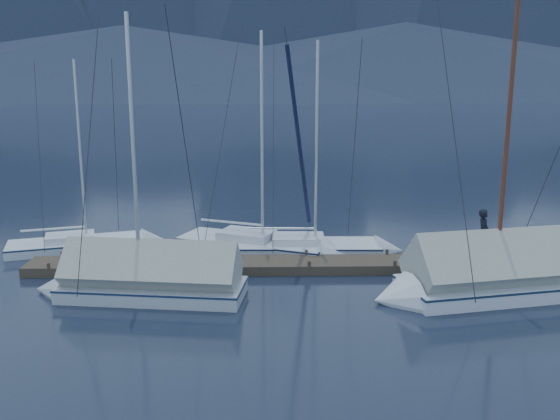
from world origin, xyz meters
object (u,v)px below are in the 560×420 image
(sailboat_open_mid, at_px, (274,248))
(person, at_px, (483,233))
(sailboat_open_left, at_px, (98,244))
(sailboat_covered_far, at_px, (136,282))
(sailboat_open_right, at_px, (327,249))
(sailboat_covered_near, at_px, (491,279))

(sailboat_open_mid, bearing_deg, person, -13.48)
(sailboat_open_left, xyz_separation_m, person, (14.80, -2.62, 1.07))
(sailboat_open_left, distance_m, sailboat_covered_far, 6.29)
(sailboat_open_right, xyz_separation_m, person, (5.55, -1.64, 1.06))
(sailboat_open_left, xyz_separation_m, sailboat_open_right, (9.25, -0.98, 0.01))
(sailboat_open_left, distance_m, person, 15.07)
(sailboat_open_left, height_order, person, sailboat_open_left)
(sailboat_open_left, distance_m, sailboat_covered_near, 15.11)
(sailboat_open_mid, xyz_separation_m, sailboat_open_right, (2.09, -0.19, -0.01))
(sailboat_open_left, height_order, sailboat_open_mid, sailboat_open_mid)
(sailboat_covered_far, bearing_deg, sailboat_open_mid, 47.80)
(sailboat_open_left, relative_size, sailboat_covered_near, 0.80)
(sailboat_open_left, relative_size, sailboat_open_right, 0.92)
(sailboat_covered_far, xyz_separation_m, person, (12.04, 3.02, 0.76))
(sailboat_covered_near, bearing_deg, person, 75.01)
(sailboat_open_mid, bearing_deg, sailboat_open_right, -5.23)
(sailboat_open_left, bearing_deg, sailboat_covered_far, -63.92)
(sailboat_covered_far, bearing_deg, sailboat_open_right, 35.69)
(sailboat_open_left, distance_m, sailboat_open_right, 9.30)
(sailboat_covered_near, bearing_deg, sailboat_covered_far, 179.31)
(sailboat_covered_near, bearing_deg, sailboat_open_mid, 143.71)
(sailboat_open_left, relative_size, sailboat_open_mid, 0.88)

